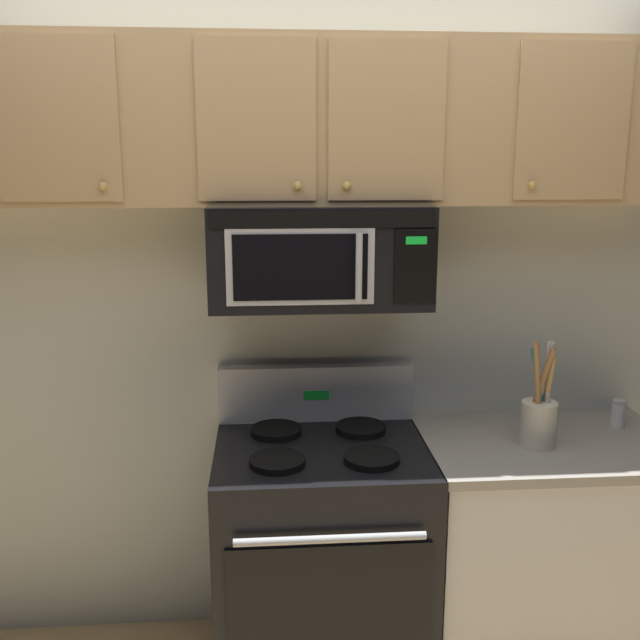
{
  "coord_description": "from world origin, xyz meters",
  "views": [
    {
      "loc": [
        -0.19,
        -1.95,
        1.9
      ],
      "look_at": [
        0.0,
        0.49,
        1.35
      ],
      "focal_mm": 39.84,
      "sensor_mm": 36.0,
      "label": 1
    }
  ],
  "objects_px": {
    "salt_shaker": "(618,413)",
    "over_range_microwave": "(319,255)",
    "stove_range": "(321,555)",
    "utensil_crock_cream": "(539,416)"
  },
  "relations": [
    {
      "from": "over_range_microwave",
      "to": "utensil_crock_cream",
      "type": "bearing_deg",
      "value": -12.33
    },
    {
      "from": "stove_range",
      "to": "over_range_microwave",
      "type": "distance_m",
      "value": 1.11
    },
    {
      "from": "over_range_microwave",
      "to": "salt_shaker",
      "type": "bearing_deg",
      "value": -0.47
    },
    {
      "from": "over_range_microwave",
      "to": "utensil_crock_cream",
      "type": "height_order",
      "value": "over_range_microwave"
    },
    {
      "from": "utensil_crock_cream",
      "to": "salt_shaker",
      "type": "relative_size",
      "value": 3.64
    },
    {
      "from": "salt_shaker",
      "to": "over_range_microwave",
      "type": "bearing_deg",
      "value": 179.53
    },
    {
      "from": "utensil_crock_cream",
      "to": "salt_shaker",
      "type": "height_order",
      "value": "utensil_crock_cream"
    },
    {
      "from": "stove_range",
      "to": "salt_shaker",
      "type": "xyz_separation_m",
      "value": [
        1.15,
        0.11,
        0.49
      ]
    },
    {
      "from": "over_range_microwave",
      "to": "utensil_crock_cream",
      "type": "relative_size",
      "value": 1.93
    },
    {
      "from": "utensil_crock_cream",
      "to": "stove_range",
      "type": "bearing_deg",
      "value": 176.11
    }
  ]
}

